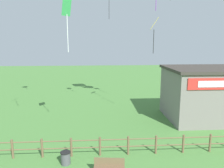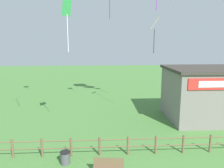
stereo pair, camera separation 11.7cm
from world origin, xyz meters
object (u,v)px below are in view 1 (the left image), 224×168
Objects in this scene: trash_bin at (66,158)px; seaside_building at (204,93)px; kite_green_diamond at (67,14)px; park_bench_near_fence at (109,166)px; kite_yellow_diamond at (154,27)px.

seaside_building is at bearing 31.32° from trash_bin.
seaside_building is 13.49m from kite_green_diamond.
park_bench_near_fence is at bearing -137.75° from seaside_building.
park_bench_near_fence is 2.21× the size of trash_bin.
seaside_building is 12.19m from park_bench_near_fence.
kite_green_diamond is at bearing 91.65° from trash_bin.
trash_bin is at bearing -88.35° from kite_green_diamond.
kite_yellow_diamond reaches higher than seaside_building.
kite_yellow_diamond is at bearing 23.74° from kite_green_diamond.
kite_yellow_diamond is at bearing -176.10° from seaside_building.
kite_yellow_diamond is at bearing 45.15° from trash_bin.
kite_green_diamond is at bearing 117.59° from park_bench_near_fence.
park_bench_near_fence reaches higher than trash_bin.
kite_yellow_diamond reaches higher than trash_bin.
park_bench_near_fence is 0.57× the size of kite_yellow_diamond.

